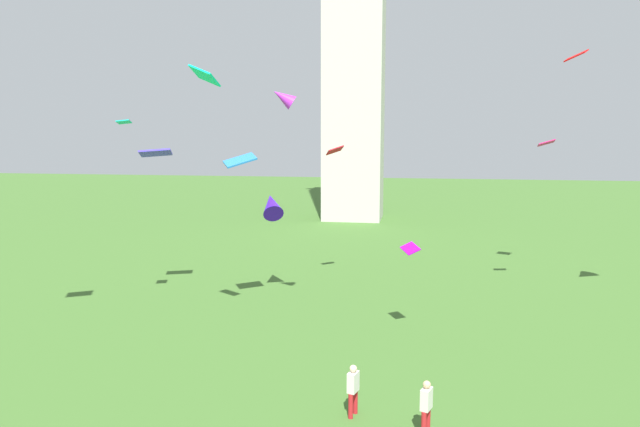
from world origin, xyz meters
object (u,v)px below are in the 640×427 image
object	(u,v)px
kite_flying_5	(272,204)
kite_flying_4	(335,150)
kite_flying_7	(283,97)
kite_flying_3	(576,56)
person_1	(353,387)
kite_flying_9	(410,248)
kite_flying_6	(156,153)
kite_flying_2	(205,76)
person_0	(426,404)
kite_flying_1	(546,143)
kite_flying_11	(240,160)
kite_flying_8	(124,122)

from	to	relation	value
kite_flying_5	kite_flying_4	bearing A→B (deg)	-161.14
kite_flying_7	kite_flying_4	bearing A→B (deg)	156.53
kite_flying_3	kite_flying_4	size ratio (longest dim) A/B	1.25
person_1	kite_flying_5	world-z (taller)	kite_flying_5
kite_flying_9	kite_flying_6	bearing A→B (deg)	-133.70
kite_flying_2	person_0	bearing A→B (deg)	-11.12
kite_flying_5	kite_flying_1	bearing A→B (deg)	167.01
kite_flying_7	kite_flying_11	size ratio (longest dim) A/B	0.73
kite_flying_5	kite_flying_9	distance (m)	9.77
kite_flying_7	kite_flying_6	bearing A→B (deg)	-126.74
kite_flying_1	kite_flying_2	world-z (taller)	kite_flying_2
kite_flying_1	kite_flying_3	xyz separation A→B (m)	(1.88, 2.31, 5.07)
kite_flying_5	kite_flying_7	world-z (taller)	kite_flying_7
kite_flying_6	kite_flying_8	world-z (taller)	kite_flying_8
kite_flying_2	kite_flying_6	distance (m)	9.27
kite_flying_5	kite_flying_7	size ratio (longest dim) A/B	1.66
kite_flying_6	kite_flying_11	bearing A→B (deg)	-40.24
kite_flying_2	kite_flying_4	distance (m)	12.15
kite_flying_2	kite_flying_8	distance (m)	6.38
kite_flying_3	kite_flying_4	bearing A→B (deg)	-135.61
kite_flying_11	kite_flying_1	bearing A→B (deg)	-6.20
kite_flying_1	kite_flying_6	xyz separation A→B (m)	(-21.63, -4.19, -0.55)
kite_flying_1	kite_flying_9	xyz separation A→B (m)	(-7.40, -8.24, -4.70)
person_0	person_1	world-z (taller)	person_0
kite_flying_5	person_1	bearing A→B (deg)	91.65
person_1	kite_flying_8	size ratio (longest dim) A/B	1.63
kite_flying_7	kite_flying_9	xyz separation A→B (m)	(6.05, -0.60, -6.90)
kite_flying_4	kite_flying_11	distance (m)	7.65
kite_flying_6	kite_flying_7	size ratio (longest dim) A/B	1.43
kite_flying_7	kite_flying_11	world-z (taller)	kite_flying_7
kite_flying_8	kite_flying_4	bearing A→B (deg)	-67.88
kite_flying_8	kite_flying_3	bearing A→B (deg)	-85.09
person_0	kite_flying_11	world-z (taller)	kite_flying_11
kite_flying_8	person_0	bearing A→B (deg)	-141.14
kite_flying_5	kite_flying_8	size ratio (longest dim) A/B	2.13
person_1	kite_flying_2	size ratio (longest dim) A/B	1.31
kite_flying_1	kite_flying_5	distance (m)	15.99
kite_flying_11	kite_flying_2	bearing A→B (deg)	-118.90
kite_flying_2	kite_flying_11	distance (m)	5.77
kite_flying_2	kite_flying_8	xyz separation A→B (m)	(-5.36, 2.93, -1.84)
kite_flying_2	kite_flying_5	distance (m)	10.34
kite_flying_11	kite_flying_9	bearing A→B (deg)	-40.07
kite_flying_3	kite_flying_8	bearing A→B (deg)	-120.70
kite_flying_3	kite_flying_7	world-z (taller)	kite_flying_3
kite_flying_1	kite_flying_5	size ratio (longest dim) A/B	0.41
kite_flying_4	kite_flying_6	world-z (taller)	kite_flying_4
kite_flying_1	kite_flying_2	distance (m)	19.59
person_0	kite_flying_2	distance (m)	15.64
kite_flying_3	kite_flying_5	bearing A→B (deg)	-128.00
kite_flying_9	kite_flying_8	bearing A→B (deg)	-119.43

